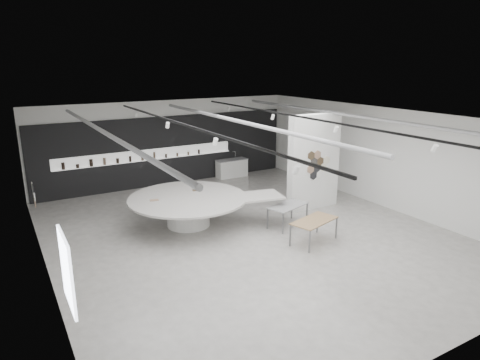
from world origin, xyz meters
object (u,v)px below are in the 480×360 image
partition_column (314,162)px  sample_table_stone (288,207)px  sample_table_wood (314,222)px  display_island (191,207)px  kitchen_counter (232,168)px

partition_column → sample_table_stone: 2.50m
partition_column → sample_table_wood: bearing=-128.6°
display_island → sample_table_stone: (2.83, -1.72, 0.02)m
partition_column → display_island: partition_column is taller
partition_column → kitchen_counter: 5.71m
partition_column → sample_table_wood: size_ratio=2.09×
sample_table_stone → kitchen_counter: (1.49, 6.60, -0.25)m
sample_table_wood → kitchen_counter: kitchen_counter is taller
display_island → sample_table_wood: bearing=-38.2°
sample_table_wood → partition_column: bearing=51.4°
sample_table_wood → kitchen_counter: bearing=78.8°
kitchen_counter → partition_column: bearing=-85.8°
sample_table_stone → kitchen_counter: bearing=77.2°
display_island → sample_table_wood: size_ratio=3.17×
partition_column → sample_table_stone: size_ratio=2.23×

